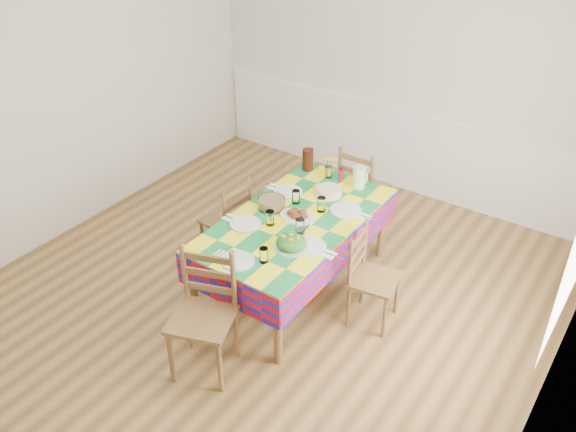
{
  "coord_description": "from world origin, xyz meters",
  "views": [
    {
      "loc": [
        2.47,
        -3.13,
        3.43
      ],
      "look_at": [
        0.15,
        0.22,
        0.82
      ],
      "focal_mm": 38.0,
      "sensor_mm": 36.0,
      "label": 1
    }
  ],
  "objects_px": {
    "chair_left": "(229,221)",
    "chair_far": "(360,189)",
    "chair_right": "(370,278)",
    "meat_platter": "(298,215)",
    "tea_pitcher": "(308,160)",
    "dining_table": "(295,226)",
    "green_pitcher": "(359,177)",
    "chair_near": "(204,315)"
  },
  "relations": [
    {
      "from": "dining_table",
      "to": "green_pitcher",
      "type": "relative_size",
      "value": 9.08
    },
    {
      "from": "green_pitcher",
      "to": "chair_right",
      "type": "xyz_separation_m",
      "value": [
        0.55,
        -0.75,
        -0.39
      ]
    },
    {
      "from": "meat_platter",
      "to": "tea_pitcher",
      "type": "xyz_separation_m",
      "value": [
        -0.39,
        0.75,
        0.08
      ]
    },
    {
      "from": "meat_platter",
      "to": "chair_far",
      "type": "relative_size",
      "value": 0.35
    },
    {
      "from": "chair_left",
      "to": "chair_right",
      "type": "distance_m",
      "value": 1.45
    },
    {
      "from": "green_pitcher",
      "to": "chair_near",
      "type": "xyz_separation_m",
      "value": [
        -0.19,
        -1.89,
        -0.32
      ]
    },
    {
      "from": "chair_near",
      "to": "chair_left",
      "type": "bearing_deg",
      "value": 102.31
    },
    {
      "from": "meat_platter",
      "to": "chair_far",
      "type": "bearing_deg",
      "value": 90.39
    },
    {
      "from": "chair_near",
      "to": "chair_far",
      "type": "height_order",
      "value": "chair_near"
    },
    {
      "from": "meat_platter",
      "to": "chair_left",
      "type": "relative_size",
      "value": 0.37
    },
    {
      "from": "chair_near",
      "to": "chair_right",
      "type": "bearing_deg",
      "value": 37.2
    },
    {
      "from": "chair_far",
      "to": "chair_right",
      "type": "distance_m",
      "value": 1.36
    },
    {
      "from": "tea_pitcher",
      "to": "chair_near",
      "type": "bearing_deg",
      "value": -79.22
    },
    {
      "from": "chair_near",
      "to": "chair_far",
      "type": "relative_size",
      "value": 1.09
    },
    {
      "from": "chair_left",
      "to": "green_pitcher",
      "type": "bearing_deg",
      "value": 134.92
    },
    {
      "from": "chair_near",
      "to": "chair_left",
      "type": "distance_m",
      "value": 1.34
    },
    {
      "from": "green_pitcher",
      "to": "tea_pitcher",
      "type": "height_order",
      "value": "tea_pitcher"
    },
    {
      "from": "tea_pitcher",
      "to": "chair_near",
      "type": "relative_size",
      "value": 0.21
    },
    {
      "from": "chair_near",
      "to": "green_pitcher",
      "type": "bearing_deg",
      "value": 64.55
    },
    {
      "from": "chair_left",
      "to": "chair_far",
      "type": "bearing_deg",
      "value": 152.75
    },
    {
      "from": "dining_table",
      "to": "green_pitcher",
      "type": "xyz_separation_m",
      "value": [
        0.18,
        0.75,
        0.18
      ]
    },
    {
      "from": "green_pitcher",
      "to": "dining_table",
      "type": "bearing_deg",
      "value": -103.26
    },
    {
      "from": "green_pitcher",
      "to": "chair_left",
      "type": "distance_m",
      "value": 1.24
    },
    {
      "from": "green_pitcher",
      "to": "chair_far",
      "type": "xyz_separation_m",
      "value": [
        -0.18,
        0.39,
        -0.36
      ]
    },
    {
      "from": "chair_right",
      "to": "meat_platter",
      "type": "bearing_deg",
      "value": 79.14
    },
    {
      "from": "chair_right",
      "to": "dining_table",
      "type": "bearing_deg",
      "value": 81.1
    },
    {
      "from": "dining_table",
      "to": "green_pitcher",
      "type": "bearing_deg",
      "value": 76.74
    },
    {
      "from": "tea_pitcher",
      "to": "chair_left",
      "type": "bearing_deg",
      "value": -114.06
    },
    {
      "from": "green_pitcher",
      "to": "chair_near",
      "type": "distance_m",
      "value": 1.93
    },
    {
      "from": "tea_pitcher",
      "to": "chair_near",
      "type": "distance_m",
      "value": 1.97
    },
    {
      "from": "meat_platter",
      "to": "chair_left",
      "type": "xyz_separation_m",
      "value": [
        -0.73,
        -0.03,
        -0.31
      ]
    },
    {
      "from": "green_pitcher",
      "to": "chair_far",
      "type": "distance_m",
      "value": 0.56
    },
    {
      "from": "chair_far",
      "to": "chair_right",
      "type": "height_order",
      "value": "chair_far"
    },
    {
      "from": "dining_table",
      "to": "tea_pitcher",
      "type": "distance_m",
      "value": 0.88
    },
    {
      "from": "meat_platter",
      "to": "chair_right",
      "type": "xyz_separation_m",
      "value": [
        0.72,
        -0.03,
        -0.32
      ]
    },
    {
      "from": "chair_near",
      "to": "chair_left",
      "type": "xyz_separation_m",
      "value": [
        -0.71,
        1.14,
        -0.06
      ]
    },
    {
      "from": "tea_pitcher",
      "to": "chair_far",
      "type": "height_order",
      "value": "tea_pitcher"
    },
    {
      "from": "chair_far",
      "to": "tea_pitcher",
      "type": "bearing_deg",
      "value": 44.08
    },
    {
      "from": "chair_far",
      "to": "chair_right",
      "type": "relative_size",
      "value": 1.08
    },
    {
      "from": "chair_left",
      "to": "chair_right",
      "type": "relative_size",
      "value": 1.01
    },
    {
      "from": "dining_table",
      "to": "tea_pitcher",
      "type": "bearing_deg",
      "value": 116.2
    },
    {
      "from": "dining_table",
      "to": "chair_near",
      "type": "relative_size",
      "value": 1.85
    }
  ]
}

